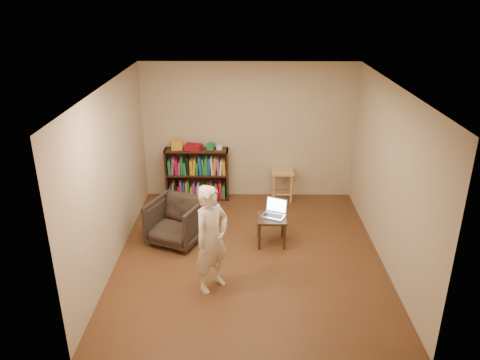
{
  "coord_description": "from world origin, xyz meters",
  "views": [
    {
      "loc": [
        -0.08,
        -6.24,
        3.85
      ],
      "look_at": [
        -0.15,
        0.35,
        1.1
      ],
      "focal_mm": 35.0,
      "sensor_mm": 36.0,
      "label": 1
    }
  ],
  "objects_px": {
    "stool": "(282,176)",
    "person": "(212,239)",
    "bookshelf": "(197,177)",
    "armchair": "(176,221)",
    "laptop": "(275,212)",
    "side_table": "(272,222)"
  },
  "relations": [
    {
      "from": "stool",
      "to": "person",
      "type": "relative_size",
      "value": 0.4
    },
    {
      "from": "laptop",
      "to": "person",
      "type": "xyz_separation_m",
      "value": [
        -0.91,
        -1.27,
        0.23
      ]
    },
    {
      "from": "side_table",
      "to": "laptop",
      "type": "distance_m",
      "value": 0.16
    },
    {
      "from": "bookshelf",
      "to": "stool",
      "type": "height_order",
      "value": "bookshelf"
    },
    {
      "from": "side_table",
      "to": "person",
      "type": "distance_m",
      "value": 1.52
    },
    {
      "from": "bookshelf",
      "to": "armchair",
      "type": "xyz_separation_m",
      "value": [
        -0.18,
        -1.71,
        -0.08
      ]
    },
    {
      "from": "stool",
      "to": "armchair",
      "type": "height_order",
      "value": "armchair"
    },
    {
      "from": "armchair",
      "to": "person",
      "type": "bearing_deg",
      "value": -39.29
    },
    {
      "from": "bookshelf",
      "to": "person",
      "type": "xyz_separation_m",
      "value": [
        0.48,
        -2.94,
        0.31
      ]
    },
    {
      "from": "bookshelf",
      "to": "side_table",
      "type": "distance_m",
      "value": 2.2
    },
    {
      "from": "laptop",
      "to": "person",
      "type": "height_order",
      "value": "person"
    },
    {
      "from": "armchair",
      "to": "person",
      "type": "relative_size",
      "value": 0.53
    },
    {
      "from": "side_table",
      "to": "laptop",
      "type": "height_order",
      "value": "laptop"
    },
    {
      "from": "bookshelf",
      "to": "side_table",
      "type": "bearing_deg",
      "value": -52.41
    },
    {
      "from": "person",
      "to": "side_table",
      "type": "bearing_deg",
      "value": 7.42
    },
    {
      "from": "stool",
      "to": "laptop",
      "type": "distance_m",
      "value": 1.62
    },
    {
      "from": "laptop",
      "to": "armchair",
      "type": "bearing_deg",
      "value": -154.07
    },
    {
      "from": "bookshelf",
      "to": "armchair",
      "type": "height_order",
      "value": "bookshelf"
    },
    {
      "from": "stool",
      "to": "bookshelf",
      "type": "bearing_deg",
      "value": 177.76
    },
    {
      "from": "stool",
      "to": "laptop",
      "type": "relative_size",
      "value": 1.36
    },
    {
      "from": "stool",
      "to": "armchair",
      "type": "bearing_deg",
      "value": -137.84
    },
    {
      "from": "stool",
      "to": "side_table",
      "type": "distance_m",
      "value": 1.71
    }
  ]
}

